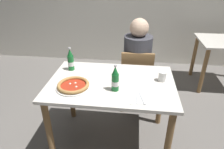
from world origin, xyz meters
TOP-DOWN VIEW (x-y plane):
  - ground_plane at (0.00, 0.00)m, footprint 8.00×8.00m
  - dining_table_main at (0.00, 0.00)m, footprint 1.20×0.80m
  - chair_behind_table at (0.24, 0.61)m, footprint 0.41×0.41m
  - diner_seated at (0.24, 0.66)m, footprint 0.34×0.34m
  - pizza_margherita_near at (-0.33, -0.15)m, footprint 0.32×0.32m
  - beer_bottle_left at (0.05, -0.14)m, footprint 0.07×0.07m
  - beer_bottle_center at (-0.45, 0.20)m, footprint 0.07×0.07m
  - napkin_with_cutlery at (0.27, -0.25)m, footprint 0.20×0.20m
  - paper_cup at (0.48, 0.07)m, footprint 0.07×0.07m

SIDE VIEW (x-z plane):
  - ground_plane at x=0.00m, z-range 0.00..0.00m
  - chair_behind_table at x=0.24m, z-range 0.06..0.91m
  - diner_seated at x=0.24m, z-range -0.02..1.19m
  - dining_table_main at x=0.00m, z-range 0.26..1.01m
  - napkin_with_cutlery at x=0.27m, z-range 0.75..0.76m
  - pizza_margherita_near at x=-0.33m, z-range 0.75..0.79m
  - paper_cup at x=0.48m, z-range 0.75..0.84m
  - beer_bottle_left at x=0.05m, z-range 0.73..0.98m
  - beer_bottle_center at x=-0.45m, z-range 0.73..0.98m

